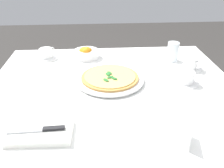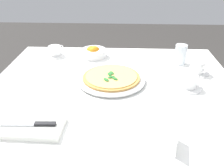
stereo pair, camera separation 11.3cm
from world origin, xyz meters
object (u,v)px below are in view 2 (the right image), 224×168
(coffee_cup_left_edge, at_px, (189,82))
(menu_card, at_px, (176,141))
(pizza, at_px, (111,77))
(coffee_cup_near_left, at_px, (55,51))
(napkin_folded, at_px, (32,127))
(citrus_bowl, at_px, (94,52))
(coffee_cup_far_left, at_px, (197,68))
(pizza_plate, at_px, (111,79))
(dinner_knife, at_px, (31,124))
(water_glass_back_corner, at_px, (180,56))

(coffee_cup_left_edge, bearing_deg, menu_card, 71.95)
(pizza, height_order, coffee_cup_near_left, coffee_cup_near_left)
(pizza, distance_m, napkin_folded, 0.46)
(pizza, bearing_deg, citrus_bowl, -68.91)
(coffee_cup_near_left, height_order, coffee_cup_far_left, coffee_cup_far_left)
(pizza_plate, bearing_deg, dinner_knife, 54.74)
(coffee_cup_far_left, relative_size, water_glass_back_corner, 1.19)
(coffee_cup_left_edge, xyz_separation_m, coffee_cup_near_left, (0.72, -0.37, -0.00))
(pizza, xyz_separation_m, coffee_cup_left_edge, (-0.36, 0.04, 0.00))
(water_glass_back_corner, distance_m, dinner_knife, 0.88)
(napkin_folded, bearing_deg, coffee_cup_near_left, -80.80)
(water_glass_back_corner, distance_m, citrus_bowl, 0.50)
(dinner_knife, xyz_separation_m, citrus_bowl, (-0.15, -0.69, 0.00))
(coffee_cup_near_left, bearing_deg, pizza, 137.95)
(pizza, distance_m, water_glass_back_corner, 0.44)
(citrus_bowl, bearing_deg, water_glass_back_corner, 170.77)
(pizza_plate, relative_size, coffee_cup_left_edge, 2.52)
(coffee_cup_near_left, height_order, dinner_knife, coffee_cup_near_left)
(pizza_plate, distance_m, coffee_cup_far_left, 0.45)
(coffee_cup_left_edge, xyz_separation_m, citrus_bowl, (0.48, -0.36, 0.00))
(napkin_folded, relative_size, menu_card, 2.52)
(water_glass_back_corner, height_order, citrus_bowl, water_glass_back_corner)
(napkin_folded, xyz_separation_m, dinner_knife, (0.00, 0.00, 0.01))
(pizza_plate, distance_m, menu_card, 0.50)
(pizza, relative_size, coffee_cup_near_left, 2.12)
(pizza_plate, bearing_deg, water_glass_back_corner, -148.02)
(coffee_cup_left_edge, height_order, water_glass_back_corner, water_glass_back_corner)
(pizza, bearing_deg, coffee_cup_left_edge, 172.99)
(pizza_plate, relative_size, pizza, 1.19)
(coffee_cup_left_edge, distance_m, napkin_folded, 0.71)
(napkin_folded, bearing_deg, pizza, -123.34)
(pizza, distance_m, coffee_cup_left_edge, 0.36)
(dinner_knife, bearing_deg, coffee_cup_near_left, -84.65)
(coffee_cup_left_edge, distance_m, citrus_bowl, 0.60)
(coffee_cup_near_left, bearing_deg, napkin_folded, 97.54)
(citrus_bowl, relative_size, menu_card, 1.69)
(dinner_knife, bearing_deg, water_glass_back_corner, -138.34)
(napkin_folded, height_order, dinner_knife, dinner_knife)
(pizza, distance_m, menu_card, 0.50)
(napkin_folded, relative_size, dinner_knife, 1.14)
(pizza_plate, height_order, menu_card, menu_card)
(coffee_cup_far_left, bearing_deg, coffee_cup_near_left, -14.51)
(coffee_cup_left_edge, bearing_deg, coffee_cup_far_left, -116.50)
(water_glass_back_corner, bearing_deg, pizza, 32.00)
(coffee_cup_left_edge, xyz_separation_m, coffee_cup_far_left, (-0.08, -0.16, 0.00))
(pizza, bearing_deg, coffee_cup_near_left, -42.05)
(citrus_bowl, bearing_deg, coffee_cup_near_left, -1.60)
(menu_card, bearing_deg, water_glass_back_corner, -179.20)
(coffee_cup_left_edge, relative_size, citrus_bowl, 0.87)
(pizza_plate, bearing_deg, menu_card, 116.92)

